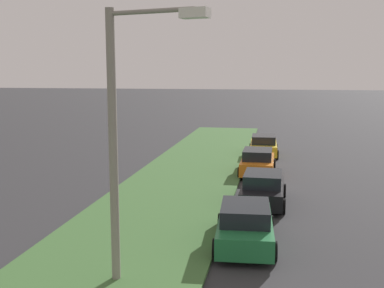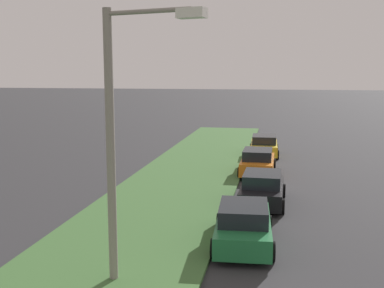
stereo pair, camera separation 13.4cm
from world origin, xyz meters
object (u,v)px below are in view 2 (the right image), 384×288
parked_car_yellow (264,146)px  streetlight (121,128)px  parked_car_orange (258,162)px  parked_car_black (262,189)px  parked_car_green (244,225)px

parked_car_yellow → streetlight: size_ratio=0.58×
parked_car_orange → streetlight: streetlight is taller
parked_car_black → parked_car_orange: (6.26, 0.49, 0.00)m
parked_car_green → parked_car_black: 5.23m
parked_car_black → parked_car_yellow: same height
streetlight → parked_car_black: bearing=-21.4°
parked_car_green → streetlight: streetlight is taller
parked_car_orange → parked_car_black: bearing=-175.0°
parked_car_black → streetlight: size_ratio=0.58×
parked_car_green → streetlight: bearing=136.9°
parked_car_black → parked_car_yellow: (12.44, 0.34, 0.00)m
parked_car_black → streetlight: bearing=159.8°
parked_car_black → parked_car_orange: size_ratio=1.01×
streetlight → parked_car_yellow: bearing=-8.4°
parked_car_green → parked_car_orange: same height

